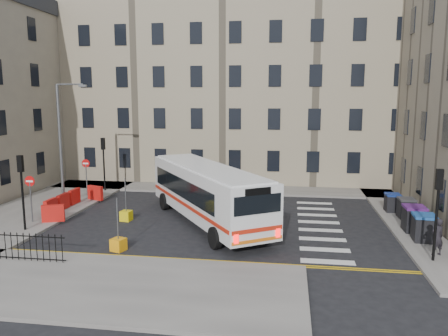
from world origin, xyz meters
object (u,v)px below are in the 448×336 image
(pedestrian, at_px, (437,237))
(wheelie_bin_a, at_px, (424,228))
(bollard_chevron, at_px, (118,245))
(bus, at_px, (207,191))
(wheelie_bin_c, at_px, (416,216))
(streetlamp, at_px, (60,142))
(wheelie_bin_d, at_px, (406,208))
(bollard_yellow, at_px, (126,216))
(wheelie_bin_b, at_px, (414,219))
(wheelie_bin_e, at_px, (392,203))

(pedestrian, bearing_deg, wheelie_bin_a, -114.39)
(bollard_chevron, bearing_deg, bus, 57.73)
(pedestrian, bearing_deg, wheelie_bin_c, -117.81)
(bus, bearing_deg, streetlamp, 132.16)
(streetlamp, distance_m, pedestrian, 23.21)
(streetlamp, bearing_deg, wheelie_bin_d, -0.91)
(streetlamp, relative_size, bollard_yellow, 13.57)
(wheelie_bin_b, xyz_separation_m, wheelie_bin_c, (0.35, 0.97, -0.11))
(wheelie_bin_a, xyz_separation_m, bollard_yellow, (-16.34, 1.73, -0.53))
(streetlamp, height_order, wheelie_bin_e, streetlamp)
(streetlamp, bearing_deg, wheelie_bin_a, -12.07)
(streetlamp, relative_size, pedestrian, 4.70)
(wheelie_bin_d, relative_size, wheelie_bin_e, 1.05)
(wheelie_bin_a, bearing_deg, bollard_yellow, 177.82)
(bollard_yellow, xyz_separation_m, bollard_chevron, (1.55, -5.04, 0.00))
(wheelie_bin_d, bearing_deg, bus, -170.34)
(bus, xyz_separation_m, bollard_chevron, (-3.33, -5.28, -1.60))
(wheelie_bin_c, xyz_separation_m, bollard_yellow, (-16.64, -0.83, -0.43))
(wheelie_bin_b, distance_m, wheelie_bin_e, 4.18)
(pedestrian, xyz_separation_m, bollard_yellow, (-16.32, 3.84, -0.72))
(bus, height_order, wheelie_bin_c, bus)
(wheelie_bin_b, bearing_deg, wheelie_bin_e, 92.73)
(streetlamp, bearing_deg, bollard_chevron, -48.15)
(pedestrian, bearing_deg, wheelie_bin_e, -112.28)
(bus, distance_m, wheelie_bin_a, 11.68)
(wheelie_bin_d, bearing_deg, streetlamp, 177.30)
(wheelie_bin_b, xyz_separation_m, bollard_yellow, (-16.30, 0.14, -0.55))
(wheelie_bin_b, relative_size, bollard_yellow, 2.31)
(wheelie_bin_a, xyz_separation_m, wheelie_bin_e, (-0.24, 5.77, -0.10))
(bus, bearing_deg, wheelie_bin_d, -21.85)
(wheelie_bin_a, distance_m, wheelie_bin_d, 4.35)
(pedestrian, bearing_deg, bollard_yellow, -37.09)
(bollard_yellow, distance_m, bollard_chevron, 5.27)
(wheelie_bin_d, bearing_deg, bollard_yellow, -172.84)
(bus, relative_size, wheelie_bin_a, 8.65)
(wheelie_bin_a, distance_m, wheelie_bin_e, 5.78)
(streetlamp, bearing_deg, wheelie_bin_c, -5.48)
(wheelie_bin_e, bearing_deg, bollard_chevron, -148.56)
(streetlamp, relative_size, wheelie_bin_b, 5.88)
(wheelie_bin_e, bearing_deg, wheelie_bin_c, -80.96)
(wheelie_bin_d, distance_m, bollard_yellow, 16.79)
(wheelie_bin_c, height_order, bollard_chevron, wheelie_bin_c)
(bus, relative_size, pedestrian, 6.71)
(wheelie_bin_c, bearing_deg, wheelie_bin_b, -119.75)
(wheelie_bin_b, distance_m, pedestrian, 3.70)
(streetlamp, xyz_separation_m, bus, (10.50, -2.72, -2.43))
(wheelie_bin_d, distance_m, pedestrian, 6.46)
(wheelie_bin_b, distance_m, bollard_chevron, 15.55)
(wheelie_bin_d, height_order, wheelie_bin_e, wheelie_bin_d)
(bollard_yellow, bearing_deg, streetlamp, 152.19)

